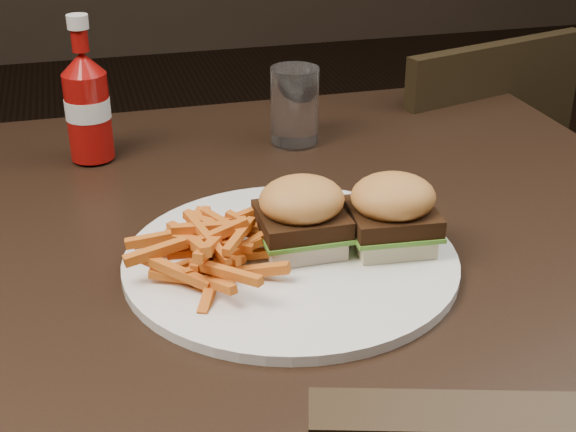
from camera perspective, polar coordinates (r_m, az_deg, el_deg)
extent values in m
cube|color=black|center=(0.90, -8.54, -2.06)|extent=(1.20, 0.80, 0.04)
cube|color=black|center=(1.60, 8.98, -0.72)|extent=(0.46, 0.46, 0.04)
cylinder|color=white|center=(0.81, 0.19, -3.17)|extent=(0.34, 0.34, 0.01)
cube|color=beige|center=(0.81, 0.96, -1.70)|extent=(0.08, 0.07, 0.02)
cube|color=beige|center=(0.82, 7.31, -1.46)|extent=(0.08, 0.08, 0.02)
cylinder|color=#930C0A|center=(1.06, -13.99, 6.89)|extent=(0.06, 0.06, 0.11)
cylinder|color=white|center=(1.09, 0.48, 7.91)|extent=(0.08, 0.08, 0.10)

